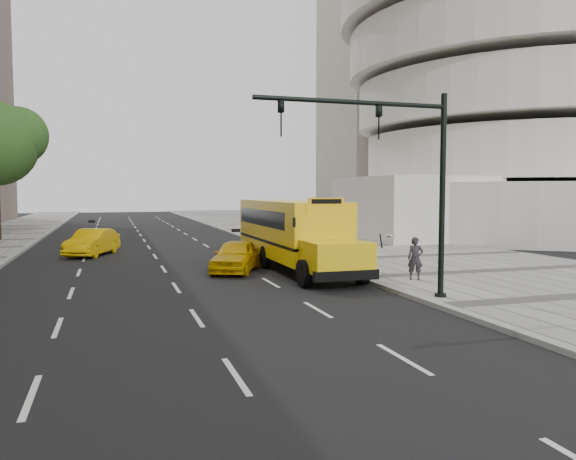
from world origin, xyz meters
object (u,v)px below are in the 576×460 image
object	(u,v)px
taxi_near	(236,256)
pedestrian	(415,258)
taxi_far	(92,242)
school_bus	(292,229)
traffic_signal	(402,169)

from	to	relation	value
taxi_near	pedestrian	bearing A→B (deg)	-16.62
taxi_far	school_bus	bearing A→B (deg)	-21.16
taxi_far	pedestrian	xyz separation A→B (m)	(11.72, -13.24, 0.24)
school_bus	traffic_signal	xyz separation A→B (m)	(0.69, -8.58, 2.33)
taxi_near	traffic_signal	distance (m)	9.50
taxi_near	taxi_far	bearing A→B (deg)	151.07
school_bus	taxi_far	distance (m)	11.73
taxi_near	pedestrian	size ratio (longest dim) A/B	2.53
taxi_near	taxi_far	distance (m)	10.19
school_bus	taxi_near	distance (m)	2.86
school_bus	taxi_near	bearing A→B (deg)	-172.22
pedestrian	school_bus	bearing A→B (deg)	143.30
taxi_near	pedestrian	world-z (taller)	pedestrian
taxi_near	traffic_signal	bearing A→B (deg)	-43.27
school_bus	pedestrian	world-z (taller)	school_bus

